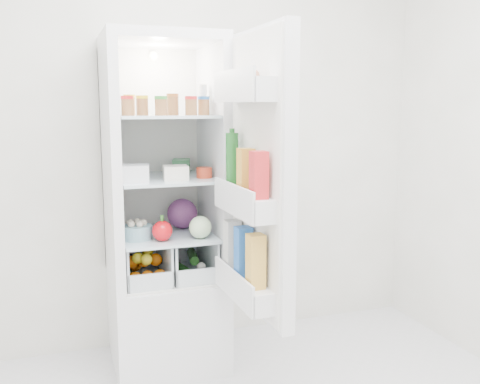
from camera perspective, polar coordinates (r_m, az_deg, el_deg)
name	(u,v)px	position (r m, az deg, el deg)	size (l,w,h in m)	color
room_walls	(292,57)	(1.79, 5.53, 14.13)	(3.02, 3.02, 2.61)	beige
refrigerator	(164,245)	(3.03, -8.14, -5.65)	(0.60, 0.60, 1.80)	white
shelf_low	(166,235)	(2.95, -7.94, -4.54)	(0.49, 0.53, 0.01)	silver
shelf_mid	(164,178)	(2.89, -8.08, 1.44)	(0.49, 0.53, 0.01)	silver
shelf_top	(163,116)	(2.87, -8.23, 8.00)	(0.49, 0.53, 0.01)	silver
crisper_left	(144,260)	(2.96, -10.23, -7.14)	(0.23, 0.46, 0.22)	silver
crisper_right	(188,256)	(3.01, -5.58, -6.79)	(0.23, 0.46, 0.22)	silver
condiment_jars	(163,107)	(2.81, -8.23, 8.99)	(0.46, 0.34, 0.08)	#B21919
squeeze_bottle	(203,100)	(2.89, -4.01, 9.79)	(0.05, 0.05, 0.16)	silver
tub_white	(136,173)	(2.72, -11.06, 1.96)	(0.13, 0.13, 0.09)	silver
tub_cream	(176,173)	(2.78, -6.89, 2.06)	(0.12, 0.12, 0.07)	white
tin_red	(204,173)	(2.83, -3.84, 2.08)	(0.08, 0.08, 0.06)	#B6331B
tub_green	(181,166)	(3.09, -6.28, 2.81)	(0.09, 0.13, 0.07)	#3E8951
red_cabbage	(182,214)	(3.04, -6.18, -2.30)	(0.17, 0.17, 0.17)	#5A2161
bell_pepper	(162,231)	(2.78, -8.29, -4.13)	(0.10, 0.10, 0.10)	red
mushroom_bowl	(137,232)	(2.84, -10.94, -4.24)	(0.16, 0.16, 0.07)	#83B6C4
salad_bag	(200,227)	(2.81, -4.26, -3.78)	(0.12, 0.12, 0.12)	beige
citrus_pile	(144,266)	(2.93, -10.19, -7.74)	(0.20, 0.31, 0.16)	#FC5B0D
veg_pile	(189,264)	(3.02, -5.46, -7.65)	(0.16, 0.30, 0.10)	#1D4717
fridge_door	(256,182)	(2.42, 1.73, 1.06)	(0.18, 0.60, 1.30)	white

